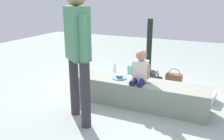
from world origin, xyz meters
TOP-DOWN VIEW (x-y plane):
  - ground_plane at (0.00, 0.00)m, footprint 12.00×12.00m
  - concrete_ledge at (0.00, 0.00)m, footprint 2.07×0.47m
  - child_seated at (0.05, -0.03)m, footprint 0.28×0.32m
  - adult_standing at (-0.52, -0.77)m, footprint 0.43×0.38m
  - cake_plate at (-0.29, 0.00)m, footprint 0.22×0.22m
  - gift_bag at (-0.41, 0.99)m, footprint 0.23×0.10m
  - railing_post at (-0.27, 1.49)m, footprint 0.36×0.36m
  - water_bottle_near_gift at (-0.01, 1.24)m, footprint 0.07×0.07m
  - water_bottle_far_side at (-0.91, 1.20)m, footprint 0.07×0.07m
  - party_cup_red at (0.09, 1.09)m, footprint 0.08×0.08m
  - cake_box_white at (0.91, 0.57)m, footprint 0.37×0.36m
  - handbag_black_leather at (0.04, 0.69)m, footprint 0.33×0.13m
  - handbag_brown_canvas at (0.35, 1.03)m, footprint 0.29×0.14m

SIDE VIEW (x-z plane):
  - ground_plane at x=0.00m, z-range 0.00..0.00m
  - party_cup_red at x=0.09m, z-range 0.00..0.11m
  - cake_box_white at x=0.91m, z-range 0.00..0.14m
  - water_bottle_near_gift at x=-0.01m, z-range -0.01..0.18m
  - water_bottle_far_side at x=-0.91m, z-range -0.01..0.21m
  - handbag_brown_canvas at x=0.35m, z-range -0.05..0.29m
  - handbag_black_leather at x=0.04m, z-range -0.05..0.30m
  - gift_bag at x=-0.41m, z-range -0.02..0.33m
  - concrete_ledge at x=0.00m, z-range 0.00..0.37m
  - cake_plate at x=-0.29m, z-range 0.36..0.43m
  - railing_post at x=-0.27m, z-range -0.14..1.02m
  - child_seated at x=0.05m, z-range 0.35..0.83m
  - adult_standing at x=-0.52m, z-range 0.18..1.91m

